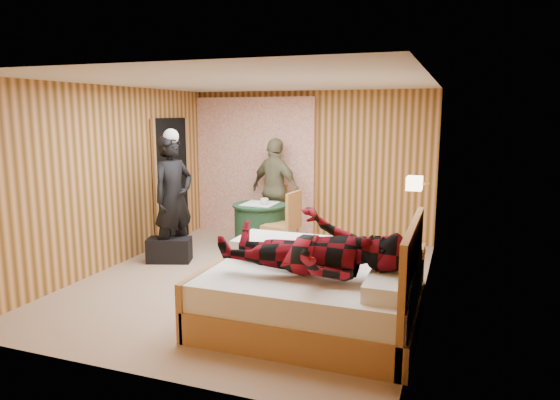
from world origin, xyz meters
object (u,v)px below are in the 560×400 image
(man_at_table, at_px, (276,190))
(duffel_bag, at_px, (169,250))
(wall_lamp, at_px, (415,183))
(chair_far, at_px, (274,209))
(nightstand, at_px, (406,268))
(bed, at_px, (315,294))
(woman_standing, at_px, (173,198))
(chair_near, at_px, (287,220))
(round_table, at_px, (260,227))
(man_on_bed, at_px, (312,235))

(man_at_table, bearing_deg, duffel_bag, 81.41)
(wall_lamp, height_order, chair_far, wall_lamp)
(wall_lamp, xyz_separation_m, nightstand, (-0.04, -0.13, -1.02))
(bed, xyz_separation_m, woman_standing, (-2.55, 1.49, 0.59))
(duffel_bag, bearing_deg, chair_near, 5.39)
(woman_standing, bearing_deg, man_at_table, -11.49)
(bed, height_order, round_table, bed)
(round_table, bearing_deg, woman_standing, -136.93)
(bed, xyz_separation_m, chair_far, (-1.60, 3.07, 0.21))
(duffel_bag, xyz_separation_m, woman_standing, (0.04, 0.10, 0.74))
(wall_lamp, bearing_deg, man_at_table, 146.04)
(nightstand, xyz_separation_m, woman_standing, (-3.31, 0.12, 0.64))
(man_at_table, bearing_deg, chair_near, 140.33)
(wall_lamp, xyz_separation_m, chair_far, (-2.40, 1.57, -0.76))
(chair_far, height_order, duffel_bag, chair_far)
(chair_far, relative_size, woman_standing, 0.51)
(bed, bearing_deg, chair_far, 117.49)
(round_table, distance_m, woman_standing, 1.43)
(bed, distance_m, woman_standing, 3.01)
(duffel_bag, relative_size, man_at_table, 0.36)
(nightstand, xyz_separation_m, duffel_bag, (-3.35, 0.02, -0.10))
(man_at_table, relative_size, man_on_bed, 0.97)
(bed, relative_size, man_on_bed, 1.19)
(chair_far, bearing_deg, chair_near, -69.72)
(chair_far, xyz_separation_m, duffel_bag, (-0.99, -1.67, -0.37))
(wall_lamp, relative_size, nightstand, 0.47)
(bed, bearing_deg, man_on_bed, -82.68)
(bed, relative_size, round_table, 2.50)
(chair_near, bearing_deg, woman_standing, -61.06)
(bed, relative_size, man_at_table, 1.22)
(wall_lamp, bearing_deg, chair_near, 162.01)
(man_on_bed, bearing_deg, man_at_table, 115.80)
(wall_lamp, bearing_deg, woman_standing, -179.87)
(bed, distance_m, man_on_bed, 0.71)
(wall_lamp, height_order, man_at_table, man_at_table)
(wall_lamp, distance_m, chair_far, 2.97)
(man_on_bed, bearing_deg, duffel_bag, 148.21)
(bed, xyz_separation_m, duffel_bag, (-2.59, 1.39, -0.16))
(round_table, relative_size, man_at_table, 0.49)
(round_table, distance_m, chair_far, 0.69)
(bed, distance_m, round_table, 2.87)
(woman_standing, bearing_deg, chair_near, -48.75)
(man_on_bed, bearing_deg, round_table, 121.52)
(chair_near, xyz_separation_m, man_on_bed, (1.07, -2.33, 0.41))
(bed, xyz_separation_m, chair_near, (-1.04, 2.10, 0.26))
(wall_lamp, bearing_deg, nightstand, -108.53)
(woman_standing, height_order, man_at_table, woman_standing)
(duffel_bag, relative_size, man_on_bed, 0.35)
(nightstand, xyz_separation_m, round_table, (-2.34, 1.03, 0.10))
(wall_lamp, relative_size, round_table, 0.31)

